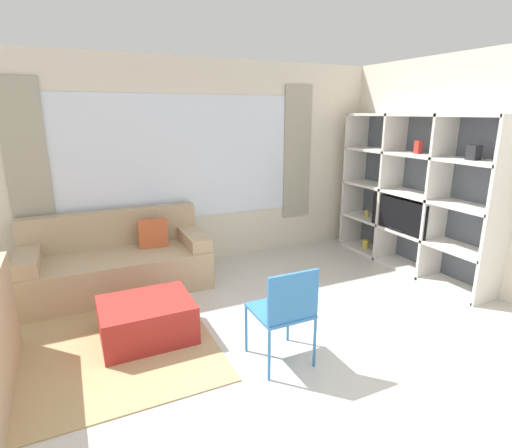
# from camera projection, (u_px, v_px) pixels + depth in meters

# --- Properties ---
(ground_plane) EXTENTS (16.00, 16.00, 0.00)m
(ground_plane) POSITION_uv_depth(u_px,v_px,m) (295.00, 394.00, 2.98)
(ground_plane) COLOR beige
(wall_back) EXTENTS (6.93, 0.11, 2.70)m
(wall_back) POSITION_uv_depth(u_px,v_px,m) (180.00, 165.00, 5.23)
(wall_back) COLOR beige
(wall_back) RESTS_ON ground_plane
(wall_right) EXTENTS (0.07, 4.18, 2.70)m
(wall_right) POSITION_uv_depth(u_px,v_px,m) (434.00, 167.00, 5.10)
(wall_right) COLOR beige
(wall_right) RESTS_ON ground_plane
(area_rug) EXTENTS (2.28, 2.29, 0.01)m
(area_rug) POSITION_uv_depth(u_px,v_px,m) (77.00, 342.00, 3.65)
(area_rug) COLOR tan
(area_rug) RESTS_ON ground_plane
(shelving_unit) EXTENTS (0.42, 2.38, 2.02)m
(shelving_unit) POSITION_uv_depth(u_px,v_px,m) (414.00, 195.00, 5.17)
(shelving_unit) COLOR #515660
(shelving_unit) RESTS_ON ground_plane
(couch_main) EXTENTS (2.04, 0.91, 0.88)m
(couch_main) POSITION_uv_depth(u_px,v_px,m) (118.00, 263.00, 4.70)
(couch_main) COLOR tan
(couch_main) RESTS_ON ground_plane
(ottoman) EXTENTS (0.82, 0.66, 0.37)m
(ottoman) POSITION_uv_depth(u_px,v_px,m) (147.00, 320.00, 3.67)
(ottoman) COLOR #A82823
(ottoman) RESTS_ON ground_plane
(folding_chair) EXTENTS (0.44, 0.46, 0.86)m
(folding_chair) POSITION_uv_depth(u_px,v_px,m) (285.00, 308.00, 3.19)
(folding_chair) COLOR #3375B7
(folding_chair) RESTS_ON ground_plane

